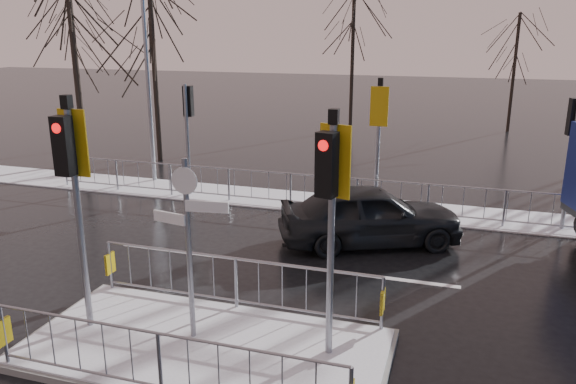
% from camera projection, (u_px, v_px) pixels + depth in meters
% --- Properties ---
extents(ground, '(120.00, 120.00, 0.00)m').
position_uv_depth(ground, '(205.00, 352.00, 9.27)').
color(ground, black).
rests_on(ground, ground).
extents(snow_verge, '(30.00, 2.00, 0.04)m').
position_uv_depth(snow_verge, '(327.00, 204.00, 17.14)').
color(snow_verge, white).
rests_on(snow_verge, ground).
extents(lane_markings, '(8.00, 11.38, 0.01)m').
position_uv_depth(lane_markings, '(196.00, 363.00, 8.96)').
color(lane_markings, silver).
rests_on(lane_markings, ground).
extents(traffic_island, '(6.00, 3.04, 4.15)m').
position_uv_depth(traffic_island, '(203.00, 331.00, 9.17)').
color(traffic_island, slate).
rests_on(traffic_island, ground).
extents(far_kerb_fixtures, '(18.00, 0.65, 3.83)m').
position_uv_depth(far_kerb_fixtures, '(334.00, 177.00, 16.31)').
color(far_kerb_fixtures, gray).
rests_on(far_kerb_fixtures, ground).
extents(car_far_lane, '(4.79, 3.47, 1.52)m').
position_uv_depth(car_far_lane, '(370.00, 215.00, 13.78)').
color(car_far_lane, black).
rests_on(car_far_lane, ground).
extents(tree_near_a, '(4.75, 4.75, 8.97)m').
position_uv_depth(tree_near_a, '(69.00, 2.00, 20.68)').
color(tree_near_a, black).
rests_on(tree_near_a, ground).
extents(tree_near_b, '(4.00, 4.00, 7.55)m').
position_uv_depth(tree_near_b, '(152.00, 30.00, 21.60)').
color(tree_near_b, black).
rests_on(tree_near_b, ground).
extents(tree_near_c, '(3.50, 3.50, 6.61)m').
position_uv_depth(tree_near_c, '(72.00, 45.00, 24.00)').
color(tree_near_c, black).
rests_on(tree_near_c, ground).
extents(tree_far_a, '(3.75, 3.75, 7.08)m').
position_uv_depth(tree_far_a, '(353.00, 36.00, 28.67)').
color(tree_far_a, black).
rests_on(tree_far_a, ground).
extents(tree_far_b, '(3.25, 3.25, 6.14)m').
position_uv_depth(tree_far_b, '(516.00, 50.00, 28.37)').
color(tree_far_b, black).
rests_on(tree_far_b, ground).
extents(street_lamp_left, '(1.25, 0.18, 8.20)m').
position_uv_depth(street_lamp_left, '(148.00, 50.00, 18.58)').
color(street_lamp_left, gray).
rests_on(street_lamp_left, ground).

